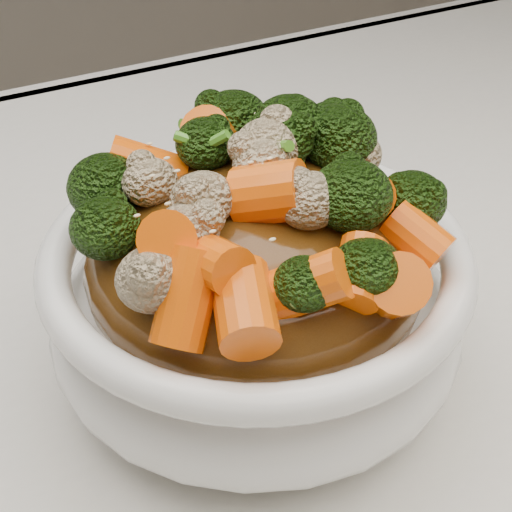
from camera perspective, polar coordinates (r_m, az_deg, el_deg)
tablecloth at (r=0.41m, az=5.99°, el=-10.73°), size 1.20×0.80×0.04m
bowl at (r=0.38m, az=0.00°, el=-3.59°), size 0.24×0.24×0.08m
sauce_base at (r=0.36m, az=0.00°, el=-0.35°), size 0.19×0.19×0.09m
carrots at (r=0.33m, az=0.00°, el=7.54°), size 0.19×0.19×0.05m
broccoli at (r=0.33m, az=0.00°, el=7.40°), size 0.19×0.19×0.04m
cauliflower at (r=0.33m, az=0.00°, el=7.13°), size 0.19×0.19×0.03m
scallions at (r=0.33m, az=0.00°, el=7.68°), size 0.14×0.14×0.02m
sesame_seeds at (r=0.33m, az=0.00°, el=7.68°), size 0.17×0.17×0.01m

